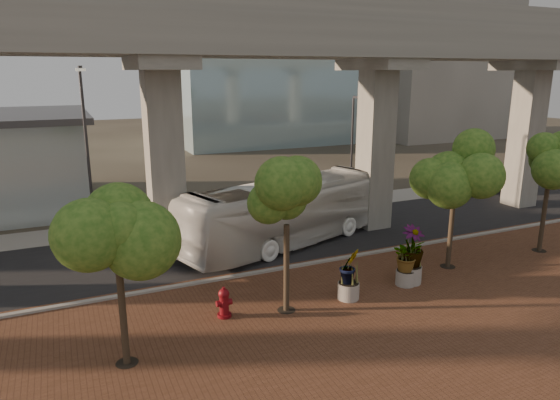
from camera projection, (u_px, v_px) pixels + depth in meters
name	position (u px, v px, depth m)	size (l,w,h in m)	color
ground	(296.00, 251.00, 25.52)	(160.00, 160.00, 0.00)	#332E25
brick_plaza	(390.00, 320.00, 18.44)	(70.00, 13.00, 0.06)	brown
asphalt_road	(280.00, 239.00, 27.28)	(90.00, 8.00, 0.04)	black
curb_strip	(314.00, 263.00, 23.73)	(70.00, 0.25, 0.16)	#99958E
far_sidewalk	(245.00, 214.00, 32.14)	(90.00, 3.00, 0.06)	#99958E
transit_viaduct	(280.00, 105.00, 25.46)	(72.00, 5.60, 12.40)	#9B978D
midrise_block	(429.00, 49.00, 69.37)	(18.00, 16.00, 24.00)	#A19A91
transit_bus	(288.00, 212.00, 26.21)	(2.97, 12.66, 3.53)	white
parked_car	(493.00, 181.00, 38.44)	(1.56, 4.50, 1.48)	black
fire_hydrant	(224.00, 302.00, 18.48)	(0.59, 0.53, 1.18)	maroon
planter_front	(407.00, 258.00, 21.09)	(1.84, 1.84, 2.03)	gray
planter_right	(412.00, 249.00, 21.24)	(2.39, 2.39, 2.55)	#A9A299
planter_left	(349.00, 269.00, 19.77)	(1.93, 1.93, 2.12)	#AFAB9E
street_tree_far_west	(116.00, 232.00, 14.57)	(3.58, 3.58, 5.96)	#413325
street_tree_near_west	(287.00, 200.00, 18.02)	(3.24, 3.24, 5.85)	#413325
street_tree_near_east	(456.00, 170.00, 22.23)	(3.88, 3.88, 6.41)	#413325
street_tree_far_east	(551.00, 161.00, 24.31)	(3.25, 3.25, 6.16)	#413325
streetlamp_west	(87.00, 141.00, 26.33)	(0.45, 1.33, 9.17)	#313137
streetlamp_east	(353.00, 145.00, 31.97)	(0.37, 1.07, 7.41)	#2D2D32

